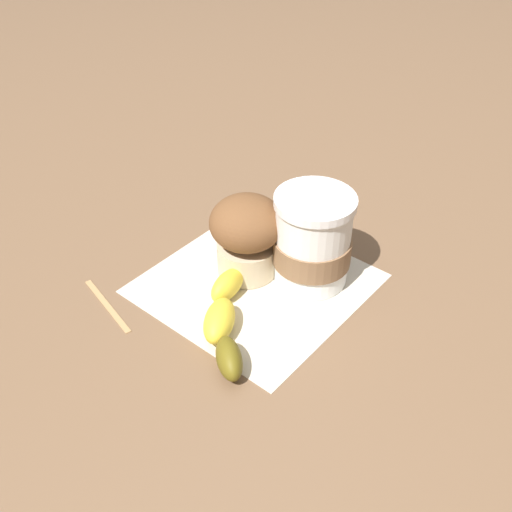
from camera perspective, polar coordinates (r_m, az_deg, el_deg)
The scene contains 7 objects.
ground_plane at distance 0.74m, azimuth 0.00°, elevation -2.65°, with size 3.00×3.00×0.00m, color brown.
paper_napkin at distance 0.74m, azimuth 0.00°, elevation -2.60°, with size 0.24×0.24×0.00m, color beige.
coffee_cup at distance 0.71m, azimuth 5.40°, elevation 1.40°, with size 0.10×0.10×0.12m.
muffin at distance 0.72m, azimuth -0.87°, elevation 2.15°, with size 0.09×0.09×0.11m.
banana at distance 0.67m, azimuth -2.96°, elevation -6.15°, with size 0.12×0.15×0.03m.
sugar_packet at distance 0.87m, azimuth 3.73°, elevation 4.69°, with size 0.05×0.03×0.01m, color white.
wooden_stirrer at distance 0.73m, azimuth -13.99°, elevation -4.57°, with size 0.11×0.01×0.00m, color tan.
Camera 1 is at (0.32, 0.46, 0.48)m, focal length 42.00 mm.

